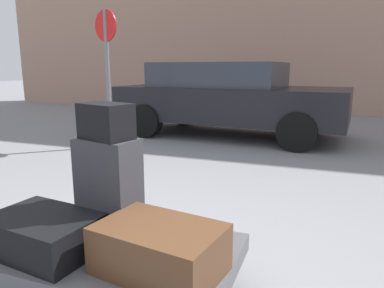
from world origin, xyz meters
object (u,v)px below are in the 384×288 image
parked_car (228,97)px  suitcase_charcoal_rear_right (109,189)px  luggage_cart (118,259)px  suitcase_brown_center (160,249)px  suitcase_black_front_left (44,233)px  duffel_bag_black_topmost_pile (106,121)px  no_parking_sign (107,64)px

parked_car → suitcase_charcoal_rear_right: bearing=-82.8°
luggage_cart → suitcase_brown_center: (0.33, -0.13, 0.19)m
luggage_cart → parked_car: size_ratio=0.30×
suitcase_charcoal_rear_right → suitcase_black_front_left: size_ratio=1.02×
suitcase_charcoal_rear_right → suitcase_black_front_left: bearing=-124.4°
duffel_bag_black_topmost_pile → luggage_cart: bearing=-28.4°
suitcase_brown_center → suitcase_charcoal_rear_right: bearing=160.4°
suitcase_brown_center → duffel_bag_black_topmost_pile: bearing=160.4°
parked_car → no_parking_sign: size_ratio=1.99×
luggage_cart → no_parking_sign: (-2.35, 3.57, 1.12)m
suitcase_black_front_left → suitcase_brown_center: suitcase_brown_center is taller
suitcase_charcoal_rear_right → duffel_bag_black_topmost_pile: duffel_bag_black_topmost_pile is taller
duffel_bag_black_topmost_pile → suitcase_brown_center: bearing=-12.0°
luggage_cart → suitcase_black_front_left: bearing=-154.2°
suitcase_charcoal_rear_right → no_parking_sign: no_parking_sign is taller
suitcase_charcoal_rear_right → suitcase_brown_center: (0.43, -0.24, -0.18)m
suitcase_charcoal_rear_right → parked_car: bearing=104.3°
duffel_bag_black_topmost_pile → no_parking_sign: no_parking_sign is taller
suitcase_black_front_left → no_parking_sign: bearing=125.1°
suitcase_charcoal_rear_right → parked_car: 5.20m
suitcase_charcoal_rear_right → suitcase_black_front_left: (-0.24, -0.27, -0.19)m
suitcase_brown_center → parked_car: parked_car is taller
duffel_bag_black_topmost_pile → parked_car: bearing=114.3°
luggage_cart → duffel_bag_black_topmost_pile: duffel_bag_black_topmost_pile is taller
luggage_cart → suitcase_charcoal_rear_right: suitcase_charcoal_rear_right is taller
parked_car → luggage_cart: bearing=-81.8°
duffel_bag_black_topmost_pile → parked_car: 5.20m
duffel_bag_black_topmost_pile → no_parking_sign: 4.15m
suitcase_charcoal_rear_right → parked_car: (-0.65, 5.15, 0.13)m
luggage_cart → duffel_bag_black_topmost_pile: 0.77m
suitcase_black_front_left → parked_car: parked_car is taller
duffel_bag_black_topmost_pile → parked_car: size_ratio=0.06×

